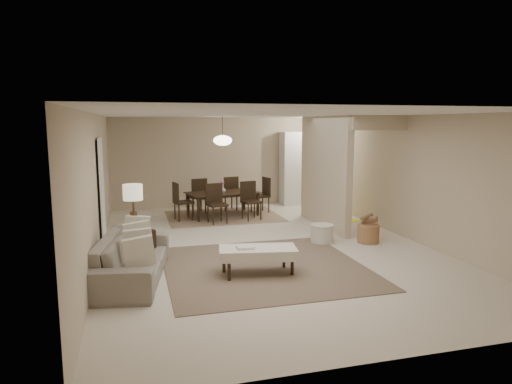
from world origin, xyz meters
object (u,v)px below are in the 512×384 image
object	(u,v)px
wicker_basket	(368,234)
ottoman_bench	(258,253)
round_pouf	(322,234)
dining_table	(223,204)
side_table	(135,246)
pantry_cabinet	(301,168)
sofa	(132,258)

from	to	relation	value
wicker_basket	ottoman_bench	bearing A→B (deg)	-154.11
round_pouf	dining_table	world-z (taller)	dining_table
side_table	round_pouf	distance (m)	3.61
pantry_cabinet	sofa	xyz separation A→B (m)	(-4.80, -5.48, -0.72)
sofa	side_table	world-z (taller)	sofa
pantry_cabinet	sofa	bearing A→B (deg)	-131.24
wicker_basket	dining_table	bearing A→B (deg)	124.59
side_table	dining_table	bearing A→B (deg)	57.57
pantry_cabinet	sofa	world-z (taller)	pantry_cabinet
ottoman_bench	dining_table	world-z (taller)	dining_table
round_pouf	wicker_basket	xyz separation A→B (m)	(0.88, -0.26, 0.00)
ottoman_bench	dining_table	bearing A→B (deg)	95.56
round_pouf	wicker_basket	size ratio (longest dim) A/B	1.08
dining_table	pantry_cabinet	bearing A→B (deg)	13.84
ottoman_bench	side_table	bearing A→B (deg)	159.22
wicker_basket	sofa	bearing A→B (deg)	-167.85
round_pouf	side_table	bearing A→B (deg)	-173.17
dining_table	round_pouf	bearing A→B (deg)	-77.17
pantry_cabinet	dining_table	bearing A→B (deg)	-154.39
sofa	dining_table	distance (m)	4.81
sofa	wicker_basket	world-z (taller)	sofa
wicker_basket	dining_table	distance (m)	3.99
ottoman_bench	dining_table	xyz separation A→B (m)	(0.36, 4.55, -0.03)
wicker_basket	pantry_cabinet	bearing A→B (deg)	86.27
side_table	wicker_basket	xyz separation A→B (m)	(4.46, 0.17, -0.11)
pantry_cabinet	side_table	bearing A→B (deg)	-135.43
pantry_cabinet	round_pouf	size ratio (longest dim) A/B	4.56
pantry_cabinet	sofa	distance (m)	7.32
sofa	side_table	distance (m)	0.80
ottoman_bench	wicker_basket	bearing A→B (deg)	35.91
side_table	wicker_basket	bearing A→B (deg)	2.23
ottoman_bench	sofa	bearing A→B (deg)	-179.00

